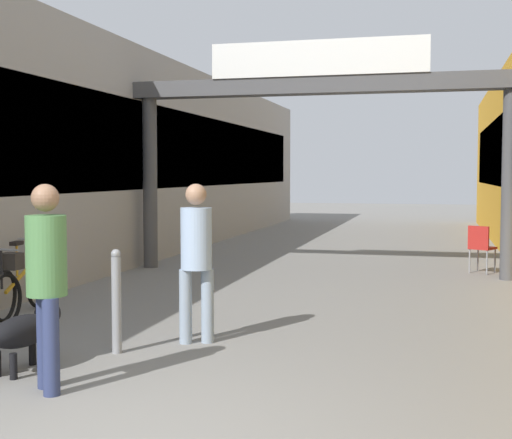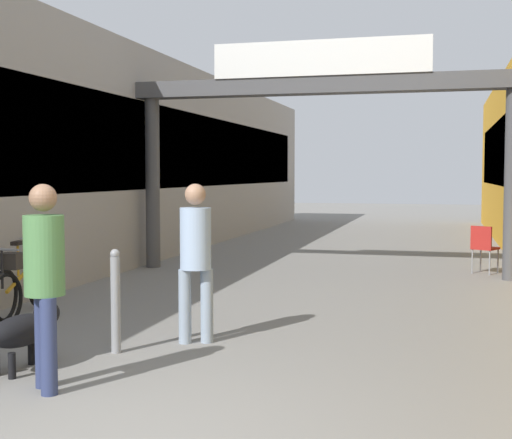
{
  "view_description": "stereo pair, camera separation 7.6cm",
  "coord_description": "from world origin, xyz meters",
  "px_view_note": "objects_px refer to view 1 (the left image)",
  "views": [
    {
      "loc": [
        2.12,
        -4.14,
        1.86
      ],
      "look_at": [
        0.0,
        4.2,
        1.3
      ],
      "focal_mm": 50.0,
      "sensor_mm": 36.0,
      "label": 1
    },
    {
      "loc": [
        2.19,
        -4.12,
        1.86
      ],
      "look_at": [
        0.0,
        4.2,
        1.3
      ],
      "focal_mm": 50.0,
      "sensor_mm": 36.0,
      "label": 2
    }
  ],
  "objects_px": {
    "pedestrian_companion": "(196,252)",
    "bollard_post_metal": "(116,301)",
    "dog_on_leash": "(28,329)",
    "bicycle_orange_third": "(25,280)",
    "cafe_chair_red_nearer": "(481,245)",
    "pedestrian_with_dog": "(47,273)"
  },
  "relations": [
    {
      "from": "bollard_post_metal",
      "to": "cafe_chair_red_nearer",
      "type": "distance_m",
      "value": 8.12
    },
    {
      "from": "bicycle_orange_third",
      "to": "bollard_post_metal",
      "type": "height_order",
      "value": "bollard_post_metal"
    },
    {
      "from": "pedestrian_with_dog",
      "to": "dog_on_leash",
      "type": "distance_m",
      "value": 0.99
    },
    {
      "from": "dog_on_leash",
      "to": "bicycle_orange_third",
      "type": "height_order",
      "value": "bicycle_orange_third"
    },
    {
      "from": "pedestrian_companion",
      "to": "cafe_chair_red_nearer",
      "type": "xyz_separation_m",
      "value": [
        3.34,
        6.44,
        -0.46
      ]
    },
    {
      "from": "cafe_chair_red_nearer",
      "to": "dog_on_leash",
      "type": "bearing_deg",
      "value": -119.95
    },
    {
      "from": "cafe_chair_red_nearer",
      "to": "bicycle_orange_third",
      "type": "bearing_deg",
      "value": -138.6
    },
    {
      "from": "dog_on_leash",
      "to": "bollard_post_metal",
      "type": "distance_m",
      "value": 0.97
    },
    {
      "from": "dog_on_leash",
      "to": "cafe_chair_red_nearer",
      "type": "height_order",
      "value": "cafe_chair_red_nearer"
    },
    {
      "from": "bollard_post_metal",
      "to": "pedestrian_companion",
      "type": "bearing_deg",
      "value": 43.86
    },
    {
      "from": "pedestrian_companion",
      "to": "bollard_post_metal",
      "type": "distance_m",
      "value": 1.01
    },
    {
      "from": "cafe_chair_red_nearer",
      "to": "pedestrian_companion",
      "type": "bearing_deg",
      "value": -117.42
    },
    {
      "from": "dog_on_leash",
      "to": "cafe_chair_red_nearer",
      "type": "relative_size",
      "value": 0.99
    },
    {
      "from": "bollard_post_metal",
      "to": "pedestrian_with_dog",
      "type": "bearing_deg",
      "value": -90.03
    },
    {
      "from": "bicycle_orange_third",
      "to": "cafe_chair_red_nearer",
      "type": "xyz_separation_m",
      "value": [
        6.11,
        5.39,
        0.1
      ]
    },
    {
      "from": "pedestrian_with_dog",
      "to": "pedestrian_companion",
      "type": "bearing_deg",
      "value": 71.59
    },
    {
      "from": "pedestrian_companion",
      "to": "bicycle_orange_third",
      "type": "bearing_deg",
      "value": 159.3
    },
    {
      "from": "dog_on_leash",
      "to": "bollard_post_metal",
      "type": "bearing_deg",
      "value": 56.01
    },
    {
      "from": "pedestrian_with_dog",
      "to": "dog_on_leash",
      "type": "bearing_deg",
      "value": 134.27
    },
    {
      "from": "pedestrian_with_dog",
      "to": "pedestrian_companion",
      "type": "height_order",
      "value": "pedestrian_with_dog"
    },
    {
      "from": "pedestrian_companion",
      "to": "bollard_post_metal",
      "type": "relative_size",
      "value": 1.61
    },
    {
      "from": "pedestrian_companion",
      "to": "dog_on_leash",
      "type": "bearing_deg",
      "value": -129.91
    }
  ]
}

